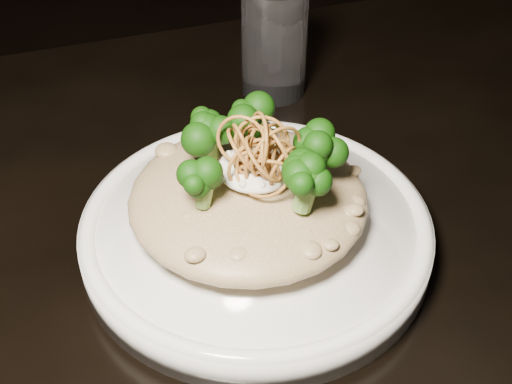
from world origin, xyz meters
TOP-DOWN VIEW (x-y plane):
  - table at (0.00, 0.00)m, footprint 1.10×0.80m
  - plate at (-0.10, 0.03)m, footprint 0.26×0.26m
  - risotto at (-0.10, 0.04)m, footprint 0.18×0.18m
  - broccoli at (-0.10, 0.04)m, footprint 0.11×0.11m
  - cheese at (-0.10, 0.04)m, footprint 0.05×0.05m
  - shallots at (-0.10, 0.03)m, footprint 0.05×0.05m
  - drinking_glass at (-0.01, 0.24)m, footprint 0.07×0.07m

SIDE VIEW (x-z plane):
  - table at x=0.00m, z-range 0.29..1.04m
  - plate at x=-0.10m, z-range 0.75..0.78m
  - risotto at x=-0.10m, z-range 0.78..0.82m
  - drinking_glass at x=-0.01m, z-range 0.75..0.86m
  - cheese at x=-0.10m, z-range 0.82..0.83m
  - broccoli at x=-0.10m, z-range 0.82..0.86m
  - shallots at x=-0.10m, z-range 0.83..0.86m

